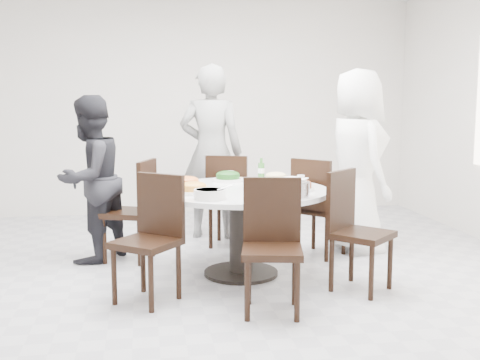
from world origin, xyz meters
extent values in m
cube|color=#B8B8BD|center=(0.00, 0.00, 0.00)|extent=(6.00, 6.00, 0.01)
cube|color=silver|center=(0.00, 3.00, 1.40)|extent=(6.00, 0.01, 2.80)
cube|color=silver|center=(0.00, -3.00, 1.40)|extent=(6.00, 0.01, 2.80)
cylinder|color=white|center=(0.25, 0.09, 0.38)|extent=(1.50, 1.50, 0.75)
cube|color=black|center=(1.11, 0.59, 0.47)|extent=(0.59, 0.59, 0.95)
cube|color=black|center=(0.31, 1.12, 0.47)|extent=(0.55, 0.55, 0.95)
cube|color=black|center=(-0.72, 0.71, 0.47)|extent=(0.54, 0.54, 0.95)
cube|color=black|center=(-0.56, -0.48, 0.47)|extent=(0.59, 0.59, 0.95)
cube|color=black|center=(0.31, -0.86, 0.47)|extent=(0.50, 0.50, 0.95)
cube|color=black|center=(1.11, -0.49, 0.47)|extent=(0.59, 0.59, 0.95)
imported|color=white|center=(1.51, 0.73, 0.90)|extent=(0.70, 0.96, 1.80)
imported|color=black|center=(0.16, 1.52, 0.93)|extent=(0.77, 0.60, 1.87)
imported|color=black|center=(-1.06, 0.76, 0.77)|extent=(0.91, 0.95, 1.54)
cylinder|color=white|center=(0.20, 0.56, 0.79)|extent=(0.28, 0.28, 0.07)
cylinder|color=white|center=(0.63, 0.43, 0.78)|extent=(0.25, 0.25, 0.07)
cylinder|color=white|center=(-0.21, 0.25, 0.79)|extent=(0.28, 0.28, 0.07)
cylinder|color=white|center=(0.71, -0.08, 0.78)|extent=(0.26, 0.26, 0.06)
cylinder|color=white|center=(-0.17, -0.08, 0.79)|extent=(0.28, 0.28, 0.07)
cylinder|color=silver|center=(0.57, -0.39, 0.81)|extent=(0.28, 0.28, 0.12)
cylinder|color=white|center=(-0.07, -0.37, 0.79)|extent=(0.25, 0.25, 0.08)
cylinder|color=#35732E|center=(0.52, 0.58, 0.86)|extent=(0.06, 0.06, 0.21)
cylinder|color=white|center=(0.24, 0.68, 0.79)|extent=(0.07, 0.07, 0.08)
camera|label=1|loc=(-0.58, -4.89, 1.54)|focal=45.00mm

